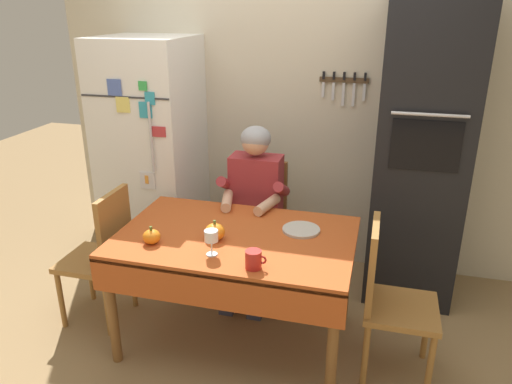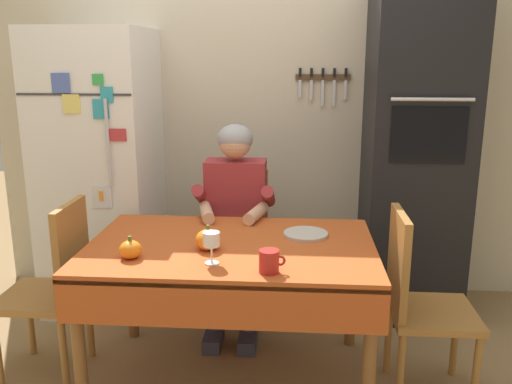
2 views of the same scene
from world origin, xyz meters
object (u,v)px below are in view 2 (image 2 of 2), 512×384
Objects in this scene: chair_left_side at (55,283)px; chair_right_side at (417,297)px; serving_tray at (306,234)px; coffee_mug at (269,261)px; dining_table at (231,261)px; seated_person at (235,211)px; wall_oven at (415,152)px; pumpkin_large at (130,249)px; wine_glass at (211,241)px; refrigerator at (101,172)px; pumpkin_medium at (208,240)px; chair_behind_person at (238,237)px.

chair_left_side is 1.80m from chair_right_side.
coffee_mug is at bearing -107.97° from serving_tray.
coffee_mug is at bearing -57.63° from dining_table.
seated_person is 1.34× the size of chair_left_side.
chair_right_side reaches higher than serving_tray.
wall_oven reaches higher than seated_person.
dining_table is 1.12× the size of seated_person.
dining_table is at bearing 25.55° from pumpkin_large.
wine_glass is (-1.10, -1.17, -0.20)m from wall_oven.
chair_right_side is at bearing -26.31° from refrigerator.
chair_left_side is 0.85m from pumpkin_medium.
serving_tray is (0.80, 0.38, -0.03)m from pumpkin_large.
chair_right_side is at bearing 7.43° from pumpkin_large.
chair_behind_person and chair_right_side have the same top height.
serving_tray is (0.37, 0.17, 0.09)m from dining_table.
wine_glass is at bearing -90.35° from seated_person.
serving_tray is (0.41, -0.43, 0.01)m from seated_person.
pumpkin_large is at bearing 169.47° from coffee_mug.
chair_behind_person reaches higher than serving_tray.
refrigerator reaches higher than chair_left_side.
serving_tray is at bearing 25.41° from dining_table.
chair_left_side is 4.09× the size of serving_tray.
seated_person reaches higher than dining_table.
refrigerator is 2.10m from chair_right_side.
refrigerator is 1.94× the size of chair_left_side.
chair_behind_person reaches higher than pumpkin_medium.
coffee_mug is (0.21, -0.32, 0.13)m from dining_table.
serving_tray is (0.41, -0.62, 0.24)m from chair_behind_person.
pumpkin_large is (-0.43, -0.21, 0.13)m from dining_table.
wall_oven is at bearing 16.20° from seated_person.
wine_glass is (-0.01, -0.85, 0.11)m from seated_person.
wine_glass reaches higher than dining_table.
chair_right_side is 1.37m from pumpkin_large.
wine_glass is at bearing -167.40° from chair_right_side.
dining_table is 1.51× the size of chair_left_side.
coffee_mug is at bearing -10.53° from pumpkin_large.
wine_glass is 0.64× the size of serving_tray.
chair_left_side reaches higher than coffee_mug.
dining_table is at bearing -154.59° from serving_tray.
chair_left_side reaches higher than serving_tray.
pumpkin_medium is 0.54× the size of serving_tray.
pumpkin_large is (-0.38, 0.04, -0.07)m from wine_glass.
chair_behind_person is at bearing 123.85° from serving_tray.
dining_table is 0.61m from seated_person.
pumpkin_medium is at bearing -177.92° from chair_right_side.
wall_oven is 1.88m from pumpkin_large.
wine_glass is 0.60m from serving_tray.
pumpkin_medium reaches higher than pumpkin_large.
pumpkin_large is at bearing -157.59° from pumpkin_medium.
chair_behind_person is 0.75× the size of seated_person.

